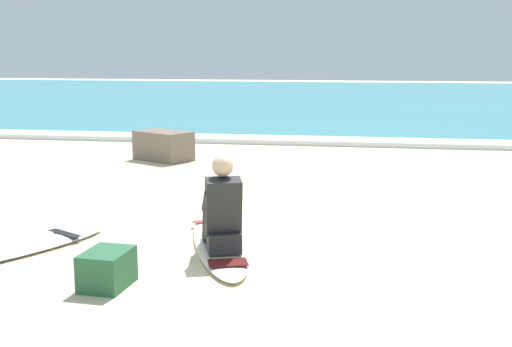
% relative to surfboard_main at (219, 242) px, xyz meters
% --- Properties ---
extents(ground_plane, '(80.00, 80.00, 0.00)m').
position_rel_surfboard_main_xyz_m(ground_plane, '(0.38, 0.46, -0.04)').
color(ground_plane, beige).
extents(sea, '(80.00, 28.00, 0.10)m').
position_rel_surfboard_main_xyz_m(sea, '(0.38, 21.68, 0.01)').
color(sea, teal).
rests_on(sea, ground).
extents(breaking_foam, '(80.00, 0.90, 0.11)m').
position_rel_surfboard_main_xyz_m(breaking_foam, '(0.38, 7.98, 0.02)').
color(breaking_foam, white).
rests_on(breaking_foam, ground).
extents(surfboard_main, '(1.30, 2.60, 0.08)m').
position_rel_surfboard_main_xyz_m(surfboard_main, '(0.00, 0.00, 0.00)').
color(surfboard_main, '#EFE5C6').
rests_on(surfboard_main, ground).
extents(surfer_seated, '(0.54, 0.77, 0.95)m').
position_rel_surfboard_main_xyz_m(surfer_seated, '(0.12, -0.36, 0.40)').
color(surfer_seated, '#232326').
rests_on(surfer_seated, surfboard_main).
extents(surfboard_spare_near, '(1.51, 2.09, 0.08)m').
position_rel_surfboard_main_xyz_m(surfboard_spare_near, '(-1.98, -0.60, 0.00)').
color(surfboard_spare_near, silver).
rests_on(surfboard_spare_near, ground).
extents(shoreline_rock, '(1.21, 1.05, 0.54)m').
position_rel_surfboard_main_xyz_m(shoreline_rock, '(-2.24, 5.22, 0.24)').
color(shoreline_rock, '#756656').
rests_on(shoreline_rock, ground).
extents(beach_bag, '(0.39, 0.50, 0.32)m').
position_rel_surfboard_main_xyz_m(beach_bag, '(-0.67, -1.39, 0.12)').
color(beach_bag, '#285B38').
rests_on(beach_bag, ground).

